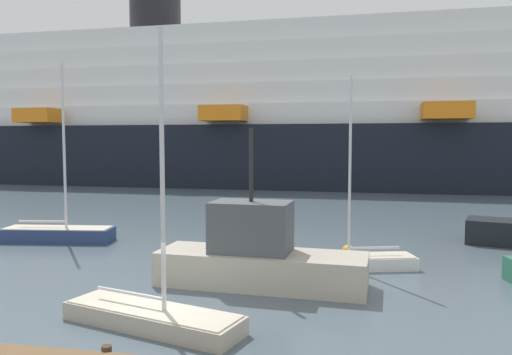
% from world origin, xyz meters
% --- Properties ---
extents(ground_plane, '(600.00, 600.00, 0.00)m').
position_xyz_m(ground_plane, '(0.00, 0.00, 0.00)').
color(ground_plane, '#4C5B66').
extents(sailboat_0, '(5.87, 2.25, 9.31)m').
position_xyz_m(sailboat_0, '(-9.53, 9.90, 0.49)').
color(sailboat_0, navy).
rests_on(sailboat_0, ground_plane).
extents(sailboat_2, '(5.73, 3.05, 8.42)m').
position_xyz_m(sailboat_2, '(0.02, -0.64, 0.40)').
color(sailboat_2, '#BCB29E').
rests_on(sailboat_2, ground_plane).
extents(sailboat_3, '(4.95, 2.51, 7.97)m').
position_xyz_m(sailboat_3, '(5.91, 7.10, 0.39)').
color(sailboat_3, white).
rests_on(sailboat_3, ground_plane).
extents(fishing_boat_1, '(7.82, 2.89, 5.79)m').
position_xyz_m(fishing_boat_1, '(2.28, 3.95, 1.10)').
color(fishing_boat_1, '#BCB29E').
rests_on(fishing_boat_1, ground_plane).
extents(channel_buoy_0, '(0.55, 0.55, 1.58)m').
position_xyz_m(channel_buoy_0, '(5.52, 9.19, 0.29)').
color(channel_buoy_0, orange).
rests_on(channel_buoy_0, ground_plane).
extents(cruise_ship, '(128.21, 24.08, 24.88)m').
position_xyz_m(cruise_ship, '(3.70, 46.98, 8.01)').
color(cruise_ship, black).
rests_on(cruise_ship, ground_plane).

